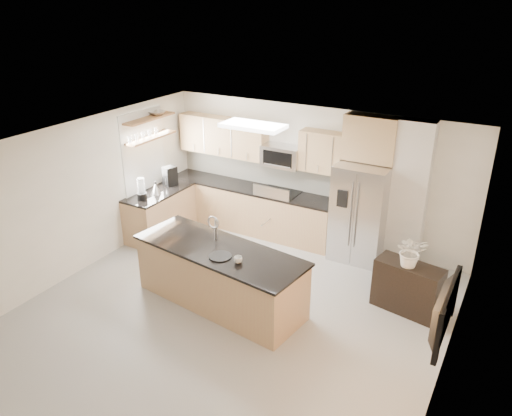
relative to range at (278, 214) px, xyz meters
The scene contains 27 objects.
floor 3.02m from the range, 78.39° to the right, with size 6.50×6.50×0.00m, color gray.
ceiling 3.66m from the range, 78.39° to the right, with size 6.00×6.50×0.02m, color white.
wall_back 1.07m from the range, 28.76° to the left, with size 6.00×0.02×2.60m, color silver.
wall_front 6.25m from the range, 84.45° to the right, with size 6.00×0.02×2.60m, color silver.
wall_left 3.87m from the range, 129.41° to the right, with size 0.02×6.50×2.60m, color silver.
wall_right 4.71m from the range, 39.05° to the right, with size 0.02×6.50×2.60m, color silver.
back_counter 0.63m from the range, behind, with size 3.55×0.66×1.44m.
left_counter 2.33m from the range, 152.71° to the right, with size 0.66×1.50×0.92m.
range is the anchor object (origin of this frame).
upper_cabinets 1.53m from the range, 166.83° to the left, with size 3.50×0.33×0.75m.
microwave 1.16m from the range, 90.00° to the left, with size 0.76×0.40×0.40m.
refrigerator 1.71m from the range, ahead, with size 0.92×0.78×1.78m.
partition_column 2.56m from the range, ahead, with size 0.60×0.30×2.60m, color beige.
window 2.86m from the range, 155.75° to the right, with size 0.04×1.15×1.65m.
shelf_lower 2.86m from the range, 156.67° to the right, with size 0.30×1.20×0.04m, color brown.
shelf_upper 3.07m from the range, 156.67° to the right, with size 0.30×1.20×0.04m, color brown.
ceiling_fixture 2.48m from the range, 81.39° to the right, with size 1.00×0.50×0.06m, color white.
island 2.52m from the range, 83.49° to the right, with size 2.86×1.35×1.37m.
credenza 3.13m from the range, 24.15° to the right, with size 0.99×0.41×0.79m, color black.
cup 2.88m from the range, 74.54° to the right, with size 0.12×0.12×0.10m, color silver.
platter 2.78m from the range, 80.85° to the right, with size 0.34×0.34×0.02m, color black.
blender 2.66m from the range, 143.54° to the right, with size 0.18×0.18×0.42m.
kettle 2.42m from the range, 149.41° to the right, with size 0.20×0.20×0.25m.
coffee_maker 2.29m from the range, 162.21° to the right, with size 0.27×0.30×0.38m.
bowl 3.04m from the range, 161.77° to the right, with size 0.39×0.39×0.10m, color silver.
flower_vase 3.21m from the range, 24.92° to the right, with size 0.66×0.57×0.73m, color silver.
television 4.78m from the range, 41.64° to the right, with size 1.08×0.14×0.62m, color black.
Camera 1 is at (3.42, -5.07, 4.51)m, focal length 35.00 mm.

